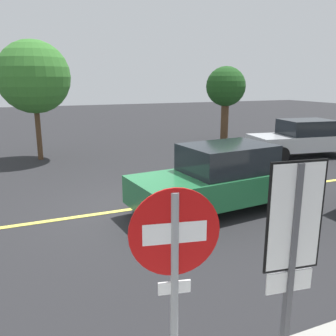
{
  "coord_description": "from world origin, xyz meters",
  "views": [
    {
      "loc": [
        -2.54,
        -8.12,
        3.15
      ],
      "look_at": [
        0.8,
        -0.2,
        1.04
      ],
      "focal_mm": 37.94,
      "sensor_mm": 36.0,
      "label": 1
    }
  ],
  "objects": [
    {
      "name": "car_green_far_lane",
      "position": [
        1.92,
        -0.9,
        0.83
      ],
      "size": [
        4.54,
        2.3,
        1.65
      ],
      "color": "#236B3D",
      "rests_on": "ground_plane"
    },
    {
      "name": "tree_centre_verge",
      "position": [
        7.42,
        7.87,
        2.8
      ],
      "size": [
        2.02,
        2.02,
        3.88
      ],
      "color": "#513823",
      "rests_on": "ground_plane"
    },
    {
      "name": "tree_left_verge",
      "position": [
        -1.82,
        7.09,
        3.29
      ],
      "size": [
        2.83,
        2.83,
        4.71
      ],
      "color": "#513823",
      "rests_on": "ground_plane"
    },
    {
      "name": "car_silver_behind_van",
      "position": [
        8.52,
        3.39,
        0.79
      ],
      "size": [
        4.53,
        2.44,
        1.56
      ],
      "color": "#B7BABF",
      "rests_on": "ground_plane"
    },
    {
      "name": "stop_sign",
      "position": [
        -1.46,
        -5.68,
        1.6
      ],
      "size": [
        0.75,
        0.17,
        2.34
      ],
      "color": "gray",
      "rests_on": "ground_plane"
    },
    {
      "name": "lane_marking_centre",
      "position": [
        3.0,
        0.0,
        0.01
      ],
      "size": [
        28.0,
        0.16,
        0.01
      ],
      "primitive_type": "cube",
      "color": "#E0D14C"
    },
    {
      "name": "speed_limit_sign",
      "position": [
        -0.44,
        -5.93,
        1.76
      ],
      "size": [
        0.54,
        0.09,
        2.52
      ],
      "color": "#4C4C51",
      "rests_on": "ground_plane"
    },
    {
      "name": "ground_plane",
      "position": [
        0.0,
        0.0,
        0.0
      ],
      "size": [
        80.0,
        80.0,
        0.0
      ],
      "primitive_type": "plane",
      "color": "#262628"
    }
  ]
}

